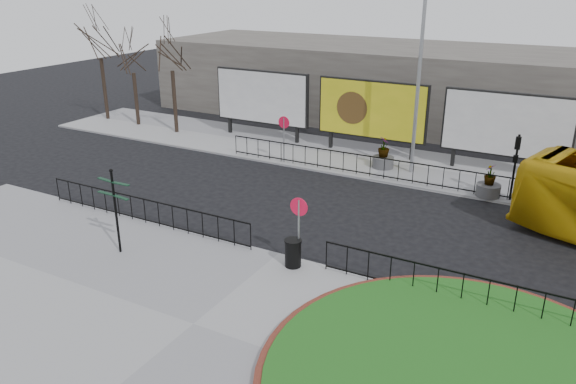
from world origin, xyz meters
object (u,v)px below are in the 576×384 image
Objects in this scene: fingerpost_sign at (115,203)px; planter_c at (489,185)px; litter_bin at (293,253)px; planter_b at (383,157)px; billboard_mid at (372,110)px; lamp_post at (419,79)px.

fingerpost_sign is 2.10× the size of planter_c.
litter_bin is 11.64m from planter_b.
billboard_mid is 6.25× the size of litter_bin.
billboard_mid reaches higher than litter_bin.
litter_bin is 0.66× the size of planter_c.
billboard_mid is 13.92m from litter_bin.
fingerpost_sign reaches higher than litter_bin.
lamp_post is at bearing 86.96° from litter_bin.
billboard_mid is at bearing 84.29° from fingerpost_sign.
fingerpost_sign is at bearing -161.12° from litter_bin.
planter_b is at bearing 76.82° from fingerpost_sign.
planter_c is (5.56, -1.60, -0.06)m from planter_b.
fingerpost_sign is at bearing -102.95° from billboard_mid.
fingerpost_sign is at bearing -131.44° from planter_c.
lamp_post is 6.04m from planter_c.
lamp_post is 9.31× the size of litter_bin.
planter_b is (1.49, -1.97, -1.91)m from billboard_mid.
fingerpost_sign is 14.62m from planter_b.
billboard_mid is 3.12m from planter_b.
planter_c is at bearing 65.05° from litter_bin.
lamp_post reaches higher than litter_bin.
fingerpost_sign is 6.48m from litter_bin.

